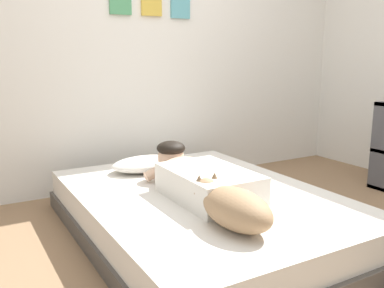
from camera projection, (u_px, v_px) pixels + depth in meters
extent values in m
plane|color=#8C6B4C|center=(263.00, 246.00, 2.53)|extent=(12.30, 12.30, 0.00)
cube|color=silver|center=(149.00, 42.00, 3.65)|extent=(4.15, 0.10, 2.50)
cube|color=#4C9966|center=(120.00, 3.00, 3.40)|extent=(0.19, 0.02, 0.19)
cube|color=gold|center=(151.00, 4.00, 3.54)|extent=(0.19, 0.02, 0.19)
cube|color=#59A5B2|center=(180.00, 7.00, 3.67)|extent=(0.19, 0.02, 0.19)
cube|color=#4C4742|center=(202.00, 225.00, 2.71)|extent=(1.49, 2.05, 0.11)
cube|color=silver|center=(202.00, 205.00, 2.68)|extent=(1.45, 1.99, 0.17)
ellipsoid|color=white|center=(146.00, 164.00, 3.16)|extent=(0.52, 0.32, 0.11)
cube|color=silver|center=(209.00, 184.00, 2.53)|extent=(0.42, 0.64, 0.18)
ellipsoid|color=#D8AD8E|center=(182.00, 168.00, 2.82)|extent=(0.32, 0.20, 0.16)
sphere|color=#D8AD8E|center=(171.00, 158.00, 2.94)|extent=(0.19, 0.19, 0.19)
ellipsoid|color=black|center=(171.00, 148.00, 2.93)|extent=(0.20, 0.20, 0.10)
cylinder|color=#D8AD8E|center=(160.00, 170.00, 2.89)|extent=(0.23, 0.07, 0.14)
cylinder|color=#D8AD8E|center=(185.00, 166.00, 2.99)|extent=(0.23, 0.07, 0.14)
ellipsoid|color=#9E7A56|center=(236.00, 209.00, 2.09)|extent=(0.26, 0.48, 0.20)
sphere|color=#9E7A56|center=(206.00, 191.00, 2.30)|extent=(0.15, 0.15, 0.15)
cone|color=#7E6145|center=(199.00, 179.00, 2.29)|extent=(0.05, 0.05, 0.05)
cone|color=#7E6145|center=(215.00, 177.00, 2.34)|extent=(0.05, 0.05, 0.05)
cylinder|color=white|center=(199.00, 164.00, 3.22)|extent=(0.09, 0.09, 0.07)
torus|color=white|center=(206.00, 163.00, 3.25)|extent=(0.05, 0.01, 0.05)
cube|color=black|center=(247.00, 206.00, 2.41)|extent=(0.07, 0.14, 0.01)
cube|color=#4C4C51|center=(384.00, 148.00, 3.52)|extent=(0.03, 0.24, 0.75)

